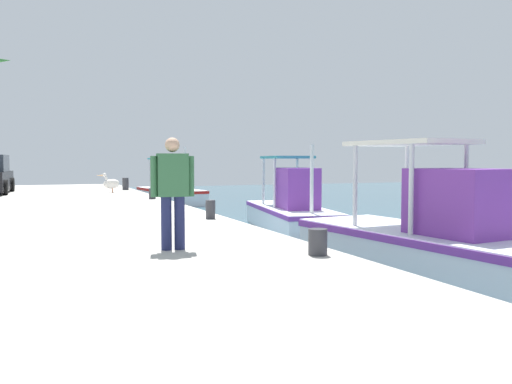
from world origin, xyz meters
TOP-DOWN VIEW (x-y plane):
  - fishing_boat_nearest at (-12.95, 2.01)m, footprint 5.54×2.51m
  - fishing_boat_second at (-1.16, 3.01)m, footprint 5.67×2.56m
  - fishing_boat_third at (6.56, 1.85)m, footprint 5.32×2.35m
  - pelican at (-9.53, -1.30)m, footprint 0.50×0.97m
  - fisherman_standing at (5.66, -2.26)m, footprint 0.28×0.66m
  - mooring_bollard_nearest at (-11.40, -0.45)m, footprint 0.28×0.28m
  - mooring_bollard_second at (-5.19, -0.45)m, footprint 0.24×0.24m
  - mooring_bollard_third at (1.70, -0.45)m, footprint 0.23×0.23m
  - mooring_bollard_fourth at (6.90, -0.45)m, footprint 0.27×0.27m

SIDE VIEW (x-z plane):
  - fishing_boat_nearest at x=-12.95m, z-range -0.78..1.99m
  - fishing_boat_second at x=-1.16m, z-range -0.67..1.92m
  - fishing_boat_third at x=6.56m, z-range -1.00..2.43m
  - mooring_bollard_second at x=-5.19m, z-range 0.80..1.17m
  - mooring_bollard_fourth at x=6.90m, z-range 0.80..1.18m
  - mooring_bollard_third at x=1.70m, z-range 0.80..1.23m
  - mooring_bollard_nearest at x=-11.40m, z-range 0.80..1.35m
  - pelican at x=-9.53m, z-range 0.79..1.61m
  - fisherman_standing at x=5.66m, z-range 0.90..2.59m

